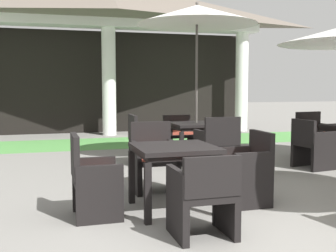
% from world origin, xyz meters
% --- Properties ---
extents(ground_plane, '(60.00, 60.00, 0.00)m').
position_xyz_m(ground_plane, '(0.00, 0.00, 0.00)').
color(ground_plane, gray).
extents(background_pavilion, '(9.60, 2.44, 4.42)m').
position_xyz_m(background_pavilion, '(0.00, 8.87, 3.43)').
color(background_pavilion, white).
rests_on(background_pavilion, ground).
extents(lawn_strip, '(11.40, 2.11, 0.01)m').
position_xyz_m(lawn_strip, '(0.00, 7.00, 0.00)').
color(lawn_strip, '#519347').
rests_on(lawn_strip, ground).
extents(patio_table_near_foreground, '(0.93, 0.93, 0.73)m').
position_xyz_m(patio_table_near_foreground, '(0.95, 4.02, 0.63)').
color(patio_table_near_foreground, black).
rests_on(patio_table_near_foreground, ground).
extents(patio_umbrella_near_foreground, '(2.22, 2.22, 2.97)m').
position_xyz_m(patio_umbrella_near_foreground, '(0.95, 4.02, 2.69)').
color(patio_umbrella_near_foreground, '#2D2D2D').
rests_on(patio_umbrella_near_foreground, ground).
extents(patio_chair_near_foreground_south, '(0.62, 0.57, 0.93)m').
position_xyz_m(patio_chair_near_foreground_south, '(0.94, 2.98, 0.43)').
color(patio_chair_near_foreground_south, black).
rests_on(patio_chair_near_foreground_south, ground).
extents(patio_chair_near_foreground_west, '(0.50, 0.64, 0.90)m').
position_xyz_m(patio_chair_near_foreground_west, '(-0.09, 4.02, 0.41)').
color(patio_chair_near_foreground_west, black).
rests_on(patio_chair_near_foreground_west, ground).
extents(patio_chair_near_foreground_north, '(0.64, 0.59, 0.80)m').
position_xyz_m(patio_chair_near_foreground_north, '(0.96, 5.05, 0.38)').
color(patio_chair_near_foreground_north, black).
rests_on(patio_chair_near_foreground_north, ground).
extents(patio_table_mid_left, '(0.90, 0.90, 0.75)m').
position_xyz_m(patio_table_mid_left, '(-0.38, 1.12, 0.64)').
color(patio_table_mid_left, black).
rests_on(patio_table_mid_left, ground).
extents(patio_chair_mid_left_north, '(0.59, 0.50, 0.93)m').
position_xyz_m(patio_chair_mid_left_north, '(-0.38, 2.04, 0.43)').
color(patio_chair_mid_left_north, black).
rests_on(patio_chair_mid_left_north, ground).
extents(patio_chair_mid_left_south, '(0.56, 0.54, 0.81)m').
position_xyz_m(patio_chair_mid_left_south, '(-0.37, 0.20, 0.40)').
color(patio_chair_mid_left_south, black).
rests_on(patio_chair_mid_left_south, ground).
extents(patio_chair_mid_left_east, '(0.50, 0.55, 0.88)m').
position_xyz_m(patio_chair_mid_left_east, '(0.54, 1.12, 0.41)').
color(patio_chair_mid_left_east, black).
rests_on(patio_chair_mid_left_east, ground).
extents(patio_chair_mid_left_west, '(0.50, 0.58, 0.91)m').
position_xyz_m(patio_chair_mid_left_west, '(-1.30, 1.11, 0.41)').
color(patio_chair_mid_left_west, black).
rests_on(patio_chair_mid_left_west, ground).
extents(patio_chair_far_back_north, '(0.71, 0.64, 0.90)m').
position_xyz_m(patio_chair_far_back_north, '(3.44, 3.84, 0.42)').
color(patio_chair_far_back_north, black).
rests_on(patio_chair_far_back_north, ground).
extents(patio_chair_far_back_west, '(0.65, 0.64, 0.86)m').
position_xyz_m(patio_chair_far_back_west, '(2.65, 2.78, 0.41)').
color(patio_chair_far_back_west, black).
rests_on(patio_chair_far_back_west, ground).
extents(terracotta_urn, '(0.30, 0.30, 0.38)m').
position_xyz_m(terracotta_urn, '(0.81, 5.58, 0.15)').
color(terracotta_urn, '#9E5633').
rests_on(terracotta_urn, ground).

